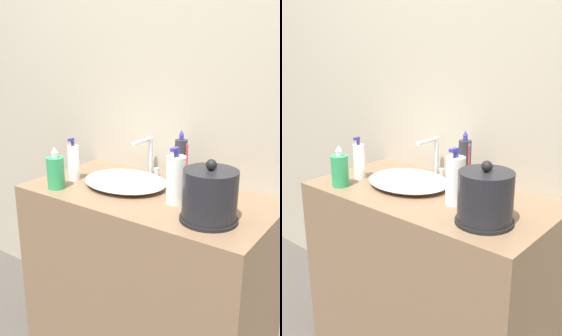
% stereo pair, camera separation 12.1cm
% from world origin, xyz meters
% --- Properties ---
extents(wall_back, '(6.00, 0.04, 2.60)m').
position_xyz_m(wall_back, '(0.00, 0.55, 1.30)').
color(wall_back, '#ADA38E').
rests_on(wall_back, ground_plane).
extents(vanity_counter, '(1.04, 0.53, 0.86)m').
position_xyz_m(vanity_counter, '(0.00, 0.26, 0.43)').
color(vanity_counter, brown).
rests_on(vanity_counter, ground_plane).
extents(sink_basin, '(0.38, 0.31, 0.05)m').
position_xyz_m(sink_basin, '(-0.13, 0.28, 0.88)').
color(sink_basin, white).
rests_on(sink_basin, vanity_counter).
extents(faucet, '(0.06, 0.14, 0.18)m').
position_xyz_m(faucet, '(-0.12, 0.45, 0.96)').
color(faucet, silver).
rests_on(faucet, vanity_counter).
extents(electric_kettle, '(0.20, 0.20, 0.22)m').
position_xyz_m(electric_kettle, '(0.33, 0.16, 0.94)').
color(electric_kettle, black).
rests_on(electric_kettle, vanity_counter).
extents(toothbrush_cup, '(0.06, 0.06, 0.21)m').
position_xyz_m(toothbrush_cup, '(0.10, 0.38, 0.90)').
color(toothbrush_cup, '#B7B2A8').
rests_on(toothbrush_cup, vanity_counter).
extents(lotion_bottle, '(0.05, 0.05, 0.19)m').
position_xyz_m(lotion_bottle, '(-0.37, 0.21, 0.94)').
color(lotion_bottle, white).
rests_on(lotion_bottle, vanity_counter).
extents(shampoo_bottle, '(0.05, 0.05, 0.24)m').
position_xyz_m(shampoo_bottle, '(0.06, 0.44, 0.96)').
color(shampoo_bottle, '#28282D').
rests_on(shampoo_bottle, vanity_counter).
extents(mouthwash_bottle, '(0.07, 0.07, 0.22)m').
position_xyz_m(mouthwash_bottle, '(0.15, 0.24, 0.95)').
color(mouthwash_bottle, white).
rests_on(mouthwash_bottle, vanity_counter).
extents(hand_cream_bottle, '(0.07, 0.07, 0.18)m').
position_xyz_m(hand_cream_bottle, '(-0.35, 0.09, 0.93)').
color(hand_cream_bottle, '#2D9956').
rests_on(hand_cream_bottle, vanity_counter).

